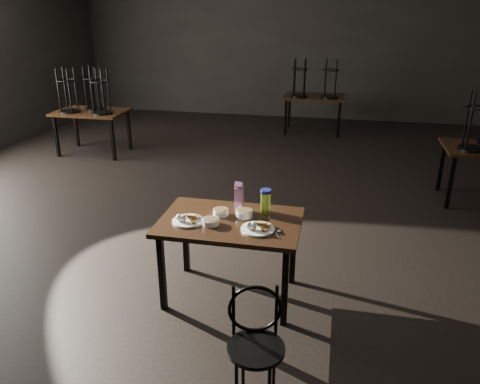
% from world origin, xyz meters
% --- Properties ---
extents(room, '(12.00, 12.04, 3.22)m').
position_xyz_m(room, '(-0.06, 0.01, 2.33)').
color(room, black).
rests_on(room, ground).
extents(main_table, '(1.20, 0.80, 0.75)m').
position_xyz_m(main_table, '(0.12, -1.33, 0.67)').
color(main_table, black).
rests_on(main_table, ground).
extents(plate_left, '(0.27, 0.27, 0.09)m').
position_xyz_m(plate_left, '(-0.23, -1.44, 0.77)').
color(plate_left, white).
rests_on(plate_left, main_table).
extents(plate_right, '(0.28, 0.28, 0.09)m').
position_xyz_m(plate_right, '(0.37, -1.47, 0.78)').
color(plate_right, white).
rests_on(plate_right, main_table).
extents(bowl_near, '(0.13, 0.13, 0.05)m').
position_xyz_m(bowl_near, '(0.01, -1.25, 0.78)').
color(bowl_near, white).
rests_on(bowl_near, main_table).
extents(bowl_far, '(0.15, 0.15, 0.06)m').
position_xyz_m(bowl_far, '(0.22, -1.24, 0.78)').
color(bowl_far, white).
rests_on(bowl_far, main_table).
extents(bowl_big, '(0.14, 0.14, 0.05)m').
position_xyz_m(bowl_big, '(-0.03, -1.45, 0.78)').
color(bowl_big, white).
rests_on(bowl_big, main_table).
extents(juice_carton, '(0.07, 0.07, 0.27)m').
position_xyz_m(juice_carton, '(0.14, -1.11, 0.87)').
color(juice_carton, '#8B1979').
rests_on(juice_carton, main_table).
extents(water_bottle, '(0.10, 0.10, 0.21)m').
position_xyz_m(water_bottle, '(0.38, -1.11, 0.86)').
color(water_bottle, '#B8F247').
rests_on(water_bottle, main_table).
extents(spoon, '(0.06, 0.18, 0.01)m').
position_xyz_m(spoon, '(0.55, -1.46, 0.75)').
color(spoon, silver).
rests_on(spoon, main_table).
extents(bentwood_chair, '(0.40, 0.40, 0.79)m').
position_xyz_m(bentwood_chair, '(0.53, -2.42, 0.47)').
color(bentwood_chair, black).
rests_on(bentwood_chair, ground).
extents(bg_table_left, '(1.20, 0.80, 1.48)m').
position_xyz_m(bg_table_left, '(-3.21, 2.41, 0.78)').
color(bg_table_left, black).
rests_on(bg_table_left, ground).
extents(bg_table_far, '(1.20, 0.80, 1.48)m').
position_xyz_m(bg_table_far, '(0.45, 4.62, 0.75)').
color(bg_table_far, black).
rests_on(bg_table_far, ground).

